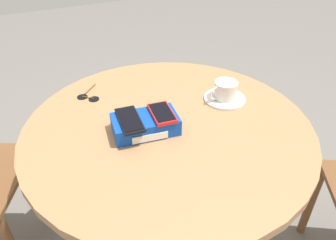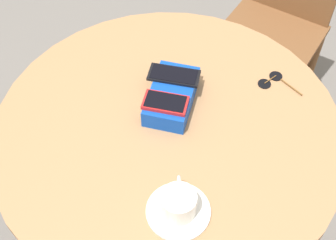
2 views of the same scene
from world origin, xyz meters
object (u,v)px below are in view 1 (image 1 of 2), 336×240
saucer (225,99)px  coffee_cup (225,90)px  round_table (168,150)px  sunglasses (88,97)px  phone_black (129,120)px  phone_box (145,124)px  phone_red (162,113)px

saucer → coffee_cup: size_ratio=1.34×
saucer → coffee_cup: (-0.00, -0.00, 0.04)m
round_table → sunglasses: 0.36m
phone_black → sunglasses: size_ratio=1.16×
phone_box → sunglasses: phone_box is taller
saucer → coffee_cup: 0.04m
phone_box → phone_black: bearing=176.3°
saucer → coffee_cup: coffee_cup is taller
phone_red → sunglasses: phone_red is taller
phone_black → phone_red: 0.11m
coffee_cup → round_table: bearing=-167.4°
round_table → phone_box: phone_box is taller
phone_black → coffee_cup: bearing=8.1°
phone_box → phone_black: size_ratio=1.48×
round_table → saucer: 0.29m
phone_box → phone_black: phone_black is taller
phone_black → phone_red: phone_red is taller
phone_box → saucer: phone_box is taller
round_table → phone_red: bearing=-158.0°
phone_black → coffee_cup: 0.39m
round_table → phone_box: bearing=-179.2°
phone_red → sunglasses: size_ratio=0.98×
sunglasses → coffee_cup: bearing=-26.6°
phone_box → sunglasses: (-0.12, 0.29, -0.03)m
round_table → phone_black: size_ratio=6.46×
saucer → phone_black: bearing=-171.9°
phone_box → phone_red: phone_red is taller
round_table → saucer: bearing=12.6°
phone_red → saucer: size_ratio=0.81×
phone_red → coffee_cup: 0.29m
phone_box → sunglasses: 0.31m
phone_box → saucer: (0.34, 0.06, -0.02)m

